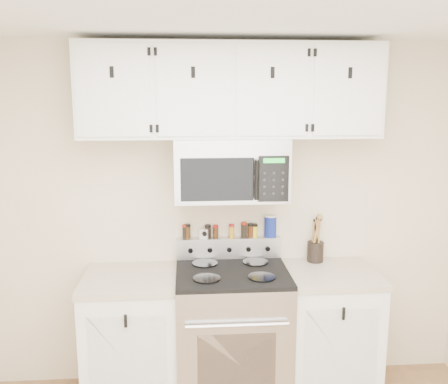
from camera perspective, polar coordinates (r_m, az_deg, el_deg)
name	(u,v)px	position (r m, az deg, el deg)	size (l,w,h in m)	color
back_wall	(228,217)	(3.65, 0.49, -2.82)	(3.50, 0.01, 2.50)	beige
range	(232,334)	(3.62, 0.91, -15.88)	(0.76, 0.65, 1.10)	#B7B7BA
base_cabinet_left	(133,339)	(3.65, -10.41, -16.21)	(0.64, 0.62, 0.92)	white
base_cabinet_right	(328,332)	(3.77, 11.79, -15.39)	(0.64, 0.62, 0.92)	white
microwave	(231,169)	(3.39, 0.78, 2.65)	(0.76, 0.44, 0.42)	#9E9EA3
upper_cabinets	(231,91)	(3.38, 0.76, 11.49)	(2.00, 0.35, 0.62)	white
utensil_crock	(315,250)	(3.74, 10.40, -6.54)	(0.12, 0.12, 0.34)	black
kitchen_timer	(205,233)	(3.63, -2.24, -4.76)	(0.06, 0.05, 0.07)	silver
salt_canister	(270,226)	(3.67, 5.32, -3.88)	(0.09, 0.09, 0.16)	navy
spice_jar_0	(185,232)	(3.62, -4.49, -4.54)	(0.04, 0.04, 0.10)	black
spice_jar_1	(188,231)	(3.62, -4.17, -4.51)	(0.04, 0.04, 0.11)	#3E260E
spice_jar_2	(208,231)	(3.63, -1.85, -4.53)	(0.04, 0.04, 0.10)	black
spice_jar_3	(216,232)	(3.63, -0.95, -4.54)	(0.04, 0.04, 0.10)	#3C210E
spice_jar_4	(231,231)	(3.64, 0.86, -4.46)	(0.04, 0.04, 0.10)	orange
spice_jar_5	(244,230)	(3.65, 2.28, -4.33)	(0.04, 0.04, 0.11)	black
spice_jar_6	(251,230)	(3.65, 3.07, -4.40)	(0.05, 0.05, 0.10)	#472411
spice_jar_7	(255,231)	(3.66, 3.53, -4.42)	(0.04, 0.04, 0.10)	yellow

